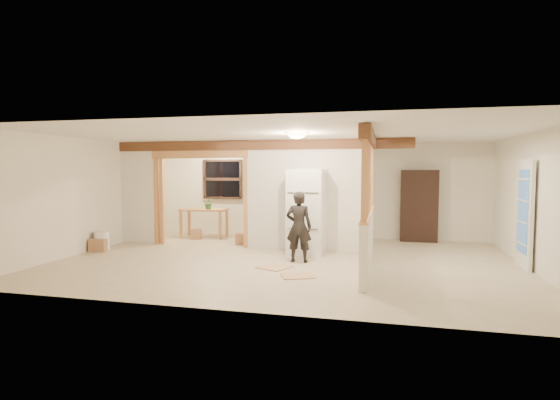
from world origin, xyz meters
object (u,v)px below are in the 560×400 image
(refrigerator, at_px, (306,212))
(shop_vac, at_px, (143,230))
(work_table, at_px, (204,223))
(bookshelf, at_px, (419,206))
(woman, at_px, (299,227))

(refrigerator, bearing_deg, shop_vac, 169.97)
(work_table, bearing_deg, bookshelf, 2.54)
(refrigerator, distance_m, woman, 0.91)
(work_table, relative_size, shop_vac, 2.30)
(woman, distance_m, shop_vac, 4.76)
(bookshelf, bearing_deg, woman, -128.29)
(woman, relative_size, work_table, 1.15)
(refrigerator, height_order, shop_vac, refrigerator)
(woman, xyz_separation_m, bookshelf, (2.47, 3.13, 0.21))
(woman, bearing_deg, bookshelf, -128.74)
(shop_vac, bearing_deg, work_table, 33.08)
(bookshelf, bearing_deg, refrigerator, -137.75)
(work_table, height_order, shop_vac, work_table)
(woman, bearing_deg, work_table, -39.58)
(woman, height_order, shop_vac, woman)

